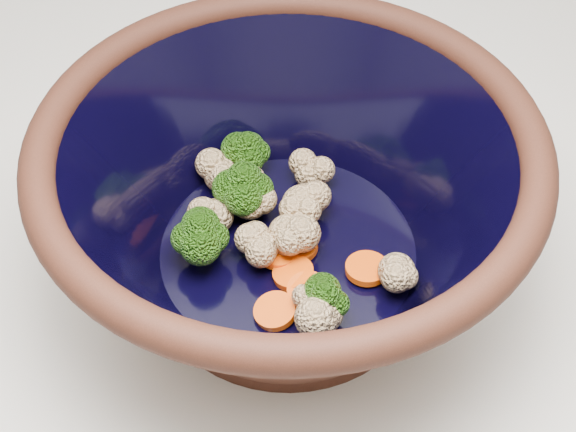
# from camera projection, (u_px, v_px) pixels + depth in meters

# --- Properties ---
(counter) EXTENTS (1.20, 1.20, 0.90)m
(counter) POSITION_uv_depth(u_px,v_px,m) (268.00, 424.00, 1.06)
(counter) COLOR white
(counter) RESTS_ON ground
(mixing_bowl) EXTENTS (0.44, 0.44, 0.16)m
(mixing_bowl) POSITION_uv_depth(u_px,v_px,m) (288.00, 202.00, 0.60)
(mixing_bowl) COLOR black
(mixing_bowl) RESTS_ON counter
(vegetable_pile) EXTENTS (0.18, 0.19, 0.06)m
(vegetable_pile) POSITION_uv_depth(u_px,v_px,m) (269.00, 224.00, 0.63)
(vegetable_pile) COLOR #608442
(vegetable_pile) RESTS_ON mixing_bowl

